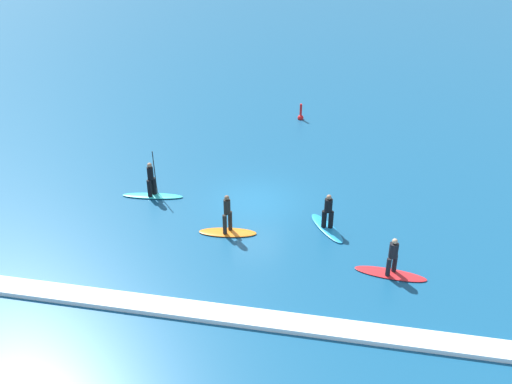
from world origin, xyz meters
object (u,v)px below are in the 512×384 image
object	(u,v)px
surfer_on_orange_board	(228,225)
surfer_on_blue_board	(327,220)
surfer_on_red_board	(392,265)
marker_buoy	(301,116)
surfer_on_teal_board	(152,189)

from	to	relation	value
surfer_on_orange_board	surfer_on_blue_board	world-z (taller)	surfer_on_orange_board
surfer_on_red_board	marker_buoy	xyz separation A→B (m)	(-5.37, 15.69, -0.23)
surfer_on_orange_board	surfer_on_red_board	distance (m)	7.02
marker_buoy	surfer_on_blue_board	bearing A→B (deg)	-78.10
surfer_on_blue_board	surfer_on_red_board	size ratio (longest dim) A/B	0.90
marker_buoy	surfer_on_red_board	bearing A→B (deg)	-71.09
marker_buoy	surfer_on_orange_board	bearing A→B (deg)	-95.90
surfer_on_orange_board	surfer_on_red_board	size ratio (longest dim) A/B	0.91
surfer_on_blue_board	surfer_on_red_board	bearing A→B (deg)	10.15
marker_buoy	surfer_on_teal_board	bearing A→B (deg)	-116.49
surfer_on_blue_board	surfer_on_teal_board	bearing A→B (deg)	-132.05
surfer_on_orange_board	surfer_on_red_board	xyz separation A→B (m)	(6.82, -1.67, 0.01)
surfer_on_teal_board	surfer_on_red_board	world-z (taller)	surfer_on_teal_board
surfer_on_red_board	surfer_on_teal_board	bearing A→B (deg)	-14.29
surfer_on_blue_board	surfer_on_red_board	xyz separation A→B (m)	(2.66, -2.82, 0.00)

